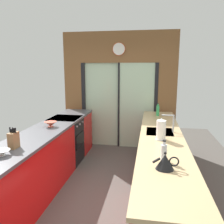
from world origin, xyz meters
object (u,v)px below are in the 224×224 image
mixing_bowl_far (51,124)px  kettle (165,162)px  soap_bottle_near (164,152)px  soap_bottle_far (158,110)px  mixing_bowl_near (1,153)px  knife_block (14,140)px  oven_range (66,140)px  paper_towel_roll (161,130)px

mixing_bowl_far → kettle: 2.23m
mixing_bowl_far → soap_bottle_near: size_ratio=0.91×
mixing_bowl_far → soap_bottle_far: (1.78, 1.20, 0.07)m
mixing_bowl_near → soap_bottle_far: bearing=54.5°
mixing_bowl_near → knife_block: bearing=90.0°
mixing_bowl_near → kettle: kettle is taller
knife_block → soap_bottle_far: bearing=51.6°
mixing_bowl_near → soap_bottle_far: 3.06m
knife_block → kettle: (1.78, -0.30, -0.03)m
oven_range → mixing_bowl_far: bearing=-88.5°
kettle → soap_bottle_far: 2.55m
paper_towel_roll → oven_range: bearing=148.2°
oven_range → soap_bottle_far: size_ratio=3.52×
knife_block → soap_bottle_near: 1.78m
oven_range → knife_block: (0.02, -1.76, 0.57)m
soap_bottle_far → paper_towel_roll: paper_towel_roll is taller
oven_range → mixing_bowl_far: 0.88m
oven_range → mixing_bowl_near: 2.06m
soap_bottle_near → knife_block: bearing=176.9°
mixing_bowl_near → paper_towel_roll: bearing=26.5°
knife_block → oven_range: bearing=90.6°
soap_bottle_far → mixing_bowl_near: bearing=-125.5°
knife_block → soap_bottle_far: 2.87m
knife_block → kettle: size_ratio=1.04×
mixing_bowl_near → paper_towel_roll: paper_towel_roll is taller
mixing_bowl_near → kettle: (1.78, -0.05, 0.04)m
mixing_bowl_near → mixing_bowl_far: bearing=90.0°
kettle → soap_bottle_near: bearing=90.4°
knife_block → paper_towel_roll: bearing=19.9°
oven_range → soap_bottle_near: (1.80, -1.85, 0.56)m
mixing_bowl_far → kettle: bearing=-37.0°
soap_bottle_far → mixing_bowl_far: bearing=-146.0°
knife_block → soap_bottle_near: knife_block is taller
knife_block → soap_bottle_near: size_ratio=1.17×
soap_bottle_near → paper_towel_roll: paper_towel_roll is taller
paper_towel_roll → mixing_bowl_far: bearing=167.2°
mixing_bowl_far → knife_block: bearing=-90.0°
mixing_bowl_near → mixing_bowl_far: mixing_bowl_far is taller
mixing_bowl_near → knife_block: size_ratio=0.72×
mixing_bowl_near → soap_bottle_far: (1.78, 2.49, 0.08)m
oven_range → knife_block: bearing=-89.4°
oven_range → kettle: size_ratio=3.61×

